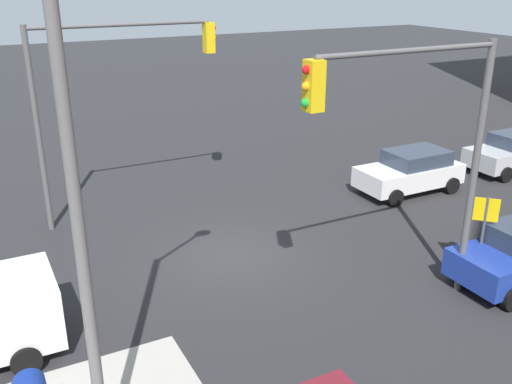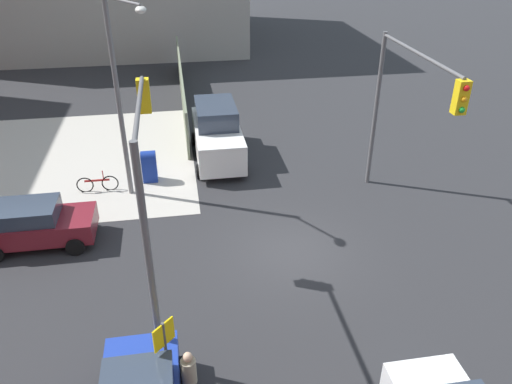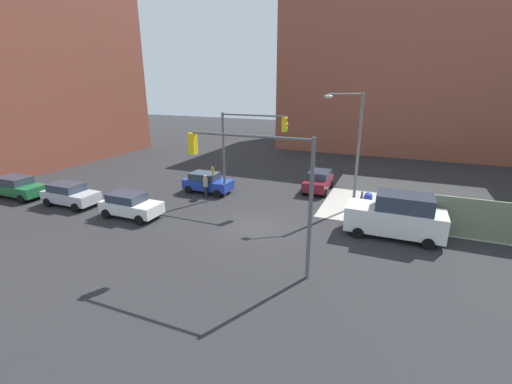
% 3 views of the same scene
% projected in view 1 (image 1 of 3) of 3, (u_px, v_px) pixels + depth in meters
% --- Properties ---
extents(ground_plane, '(120.00, 120.00, 0.00)m').
position_uv_depth(ground_plane, '(233.00, 256.00, 17.02)').
color(ground_plane, '#28282B').
extents(traffic_signal_nw_corner, '(5.16, 0.36, 6.50)m').
position_uv_depth(traffic_signal_nw_corner, '(419.00, 130.00, 12.73)').
color(traffic_signal_nw_corner, '#59595B').
rests_on(traffic_signal_nw_corner, ground).
extents(traffic_signal_se_corner, '(6.17, 0.36, 6.50)m').
position_uv_depth(traffic_signal_se_corner, '(111.00, 81.00, 18.15)').
color(traffic_signal_se_corner, '#59595B').
rests_on(traffic_signal_se_corner, ground).
extents(street_lamp_corner, '(2.38, 1.60, 8.00)m').
position_uv_depth(street_lamp_corner, '(94.00, 200.00, 8.59)').
color(street_lamp_corner, slate).
rests_on(street_lamp_corner, ground).
extents(warning_sign_two_way, '(0.48, 0.48, 2.40)m').
position_uv_depth(warning_sign_two_way, '(484.00, 224.00, 15.19)').
color(warning_sign_two_way, '#4C4C4C').
rests_on(warning_sign_two_way, ground).
extents(coupe_white, '(4.05, 2.02, 1.62)m').
position_uv_depth(coupe_white, '(411.00, 171.00, 21.70)').
color(coupe_white, white).
rests_on(coupe_white, ground).
extents(pedestrian_crossing, '(0.36, 0.36, 1.78)m').
position_uv_depth(pedestrian_crossing, '(477.00, 238.00, 16.03)').
color(pedestrian_crossing, '#9E937A').
rests_on(pedestrian_crossing, ground).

